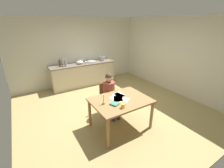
# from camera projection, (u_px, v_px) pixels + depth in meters

# --- Properties ---
(ground_plane) EXTENTS (5.20, 5.20, 0.04)m
(ground_plane) POSITION_uv_depth(u_px,v_px,m) (113.00, 109.00, 4.56)
(ground_plane) COLOR tan
(wall_back) EXTENTS (5.20, 0.12, 2.60)m
(wall_back) POSITION_uv_depth(u_px,v_px,m) (79.00, 52.00, 6.10)
(wall_back) COLOR beige
(wall_back) RESTS_ON ground
(wall_right) EXTENTS (0.12, 5.20, 2.60)m
(wall_right) POSITION_uv_depth(u_px,v_px,m) (176.00, 56.00, 5.33)
(wall_right) COLOR beige
(wall_right) RESTS_ON ground
(kitchen_counter) EXTENTS (2.57, 0.64, 0.90)m
(kitchen_counter) POSITION_uv_depth(u_px,v_px,m) (84.00, 74.00, 6.14)
(kitchen_counter) COLOR beige
(kitchen_counter) RESTS_ON ground
(dining_table) EXTENTS (1.32, 0.99, 0.75)m
(dining_table) POSITION_uv_depth(u_px,v_px,m) (121.00, 103.00, 3.53)
(dining_table) COLOR #9E7042
(dining_table) RESTS_ON ground
(chair_at_table) EXTENTS (0.42, 0.42, 0.87)m
(chair_at_table) POSITION_uv_depth(u_px,v_px,m) (107.00, 96.00, 4.21)
(chair_at_table) COLOR #9E7042
(chair_at_table) RESTS_ON ground
(person_seated) EXTENTS (0.33, 0.60, 1.19)m
(person_seated) POSITION_uv_depth(u_px,v_px,m) (110.00, 92.00, 4.02)
(person_seated) COLOR brown
(person_seated) RESTS_ON ground
(coffee_mug) EXTENTS (0.12, 0.08, 0.09)m
(coffee_mug) POSITION_uv_depth(u_px,v_px,m) (123.00, 106.00, 3.14)
(coffee_mug) COLOR #F2CC4C
(coffee_mug) RESTS_ON dining_table
(candlestick) EXTENTS (0.06, 0.06, 0.23)m
(candlestick) POSITION_uv_depth(u_px,v_px,m) (104.00, 101.00, 3.28)
(candlestick) COLOR gold
(candlestick) RESTS_ON dining_table
(book_magazine) EXTENTS (0.20, 0.22, 0.03)m
(book_magazine) POSITION_uv_depth(u_px,v_px,m) (114.00, 104.00, 3.28)
(book_magazine) COLOR #3C8772
(book_magazine) RESTS_ON dining_table
(paper_letter) EXTENTS (0.22, 0.30, 0.00)m
(paper_letter) POSITION_uv_depth(u_px,v_px,m) (119.00, 95.00, 3.74)
(paper_letter) COLOR white
(paper_letter) RESTS_ON dining_table
(paper_bill) EXTENTS (0.27, 0.34, 0.00)m
(paper_bill) POSITION_uv_depth(u_px,v_px,m) (119.00, 95.00, 3.70)
(paper_bill) COLOR white
(paper_bill) RESTS_ON dining_table
(paper_envelope) EXTENTS (0.22, 0.30, 0.00)m
(paper_envelope) POSITION_uv_depth(u_px,v_px,m) (116.00, 99.00, 3.53)
(paper_envelope) COLOR white
(paper_envelope) RESTS_ON dining_table
(paper_receipt) EXTENTS (0.34, 0.36, 0.00)m
(paper_receipt) POSITION_uv_depth(u_px,v_px,m) (122.00, 99.00, 3.51)
(paper_receipt) COLOR white
(paper_receipt) RESTS_ON dining_table
(paper_notice) EXTENTS (0.34, 0.36, 0.00)m
(paper_notice) POSITION_uv_depth(u_px,v_px,m) (118.00, 99.00, 3.53)
(paper_notice) COLOR white
(paper_notice) RESTS_ON dining_table
(sink_unit) EXTENTS (0.36, 0.36, 0.24)m
(sink_unit) POSITION_uv_depth(u_px,v_px,m) (92.00, 61.00, 6.15)
(sink_unit) COLOR #B2B7BC
(sink_unit) RESTS_ON kitchen_counter
(bottle_oil) EXTENTS (0.07, 0.07, 0.30)m
(bottle_oil) POSITION_uv_depth(u_px,v_px,m) (60.00, 63.00, 5.48)
(bottle_oil) COLOR #593319
(bottle_oil) RESTS_ON kitchen_counter
(bottle_vinegar) EXTENTS (0.07, 0.07, 0.31)m
(bottle_vinegar) POSITION_uv_depth(u_px,v_px,m) (62.00, 63.00, 5.54)
(bottle_vinegar) COLOR #8C999E
(bottle_vinegar) RESTS_ON kitchen_counter
(bottle_wine_red) EXTENTS (0.08, 0.08, 0.29)m
(bottle_wine_red) POSITION_uv_depth(u_px,v_px,m) (66.00, 63.00, 5.51)
(bottle_wine_red) COLOR #8C999E
(bottle_wine_red) RESTS_ON kitchen_counter
(mixing_bowl) EXTENTS (0.27, 0.27, 0.12)m
(mixing_bowl) POSITION_uv_depth(u_px,v_px,m) (80.00, 62.00, 5.89)
(mixing_bowl) COLOR white
(mixing_bowl) RESTS_ON kitchen_counter
(stovetop_kettle) EXTENTS (0.18, 0.18, 0.22)m
(stovetop_kettle) POSITION_uv_depth(u_px,v_px,m) (103.00, 58.00, 6.37)
(stovetop_kettle) COLOR #B7BABF
(stovetop_kettle) RESTS_ON kitchen_counter
(wine_glass_near_sink) EXTENTS (0.07, 0.07, 0.15)m
(wine_glass_near_sink) POSITION_uv_depth(u_px,v_px,m) (82.00, 60.00, 6.07)
(wine_glass_near_sink) COLOR silver
(wine_glass_near_sink) RESTS_ON kitchen_counter
(wine_glass_by_kettle) EXTENTS (0.07, 0.07, 0.15)m
(wine_glass_by_kettle) POSITION_uv_depth(u_px,v_px,m) (80.00, 60.00, 6.02)
(wine_glass_by_kettle) COLOR silver
(wine_glass_by_kettle) RESTS_ON kitchen_counter
(teacup_on_counter) EXTENTS (0.12, 0.09, 0.10)m
(teacup_on_counter) POSITION_uv_depth(u_px,v_px,m) (86.00, 63.00, 5.88)
(teacup_on_counter) COLOR white
(teacup_on_counter) RESTS_ON kitchen_counter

